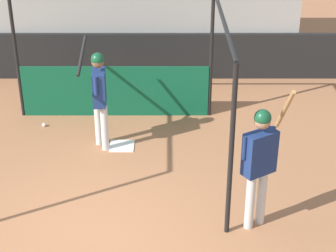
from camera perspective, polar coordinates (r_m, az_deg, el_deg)
ground_plane at (r=7.97m, az=-8.30°, el=-11.87°), size 60.00×60.00×0.00m
outfield_wall at (r=13.06m, az=-5.08°, el=7.09°), size 24.00×0.12×1.07m
bleacher_section at (r=14.39m, az=-4.70°, el=12.47°), size 8.15×3.20×2.75m
batting_cage at (r=10.30m, az=-6.03°, el=5.04°), size 3.83×3.87×2.58m
home_plate at (r=10.24m, az=-4.88°, el=-2.03°), size 0.44×0.44×0.02m
player_batter at (r=9.81m, az=-7.21°, el=3.51°), size 0.50×0.89×1.91m
player_waiting at (r=7.74m, az=9.15°, el=-3.11°), size 0.67×0.69×2.14m
baseball at (r=11.15m, az=-12.66°, el=0.10°), size 0.07×0.07×0.07m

